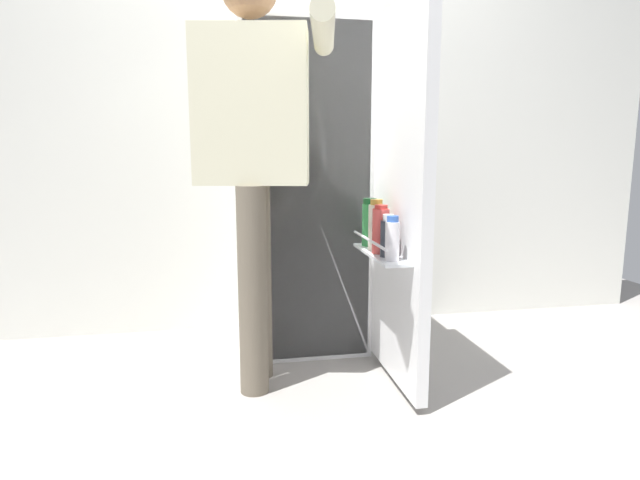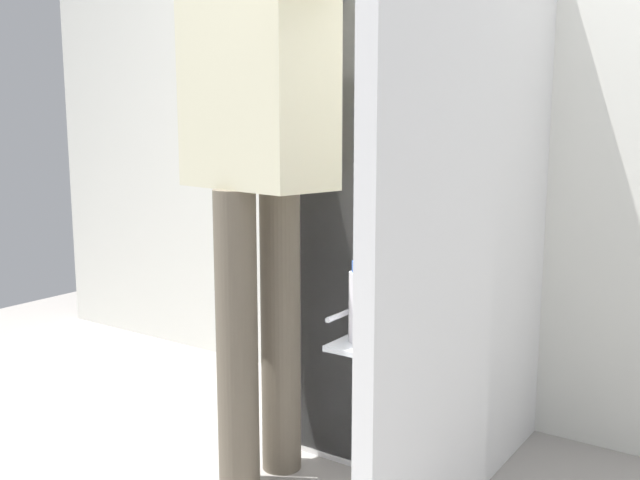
{
  "view_description": "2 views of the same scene",
  "coord_description": "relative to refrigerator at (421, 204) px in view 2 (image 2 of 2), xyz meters",
  "views": [
    {
      "loc": [
        -0.4,
        -2.17,
        1.01
      ],
      "look_at": [
        -0.02,
        -0.1,
        0.66
      ],
      "focal_mm": 29.81,
      "sensor_mm": 36.0,
      "label": 1
    },
    {
      "loc": [
        1.02,
        -1.5,
        1.05
      ],
      "look_at": [
        -0.02,
        -0.0,
        0.75
      ],
      "focal_mm": 39.89,
      "sensor_mm": 36.0,
      "label": 2
    }
  ],
  "objects": [
    {
      "name": "person",
      "position": [
        -0.28,
        -0.44,
        0.26
      ],
      "size": [
        0.58,
        0.84,
        1.75
      ],
      "color": "#665B4C",
      "rests_on": "ground_plane"
    },
    {
      "name": "refrigerator",
      "position": [
        0.0,
        0.0,
        0.0
      ],
      "size": [
        0.67,
        1.2,
        1.61
      ],
      "color": "white",
      "rests_on": "ground_plane"
    },
    {
      "name": "kitchen_wall",
      "position": [
        -0.03,
        0.39,
        0.45
      ],
      "size": [
        4.4,
        0.1,
        2.5
      ],
      "primitive_type": "cube",
      "color": "silver",
      "rests_on": "ground_plane"
    }
  ]
}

